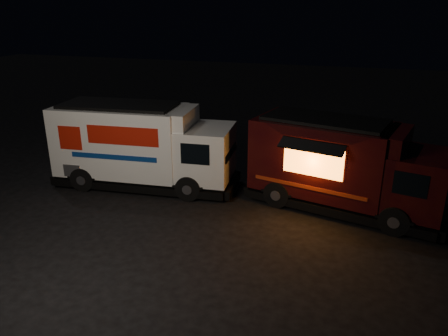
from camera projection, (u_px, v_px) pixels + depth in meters
ground at (149, 233)px, 13.04m from camera, size 80.00×80.00×0.00m
white_truck at (145, 146)px, 16.00m from camera, size 6.97×2.95×3.08m
red_truck at (347, 166)px, 14.14m from camera, size 6.78×3.76×2.98m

